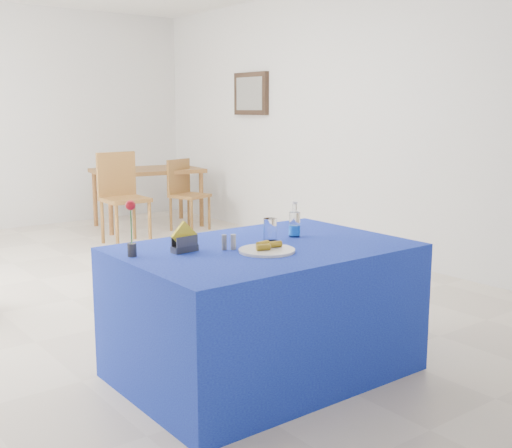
{
  "coord_description": "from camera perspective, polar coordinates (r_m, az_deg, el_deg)",
  "views": [
    {
      "loc": [
        -2.4,
        -4.87,
        1.53
      ],
      "look_at": [
        -0.36,
        -2.21,
        0.92
      ],
      "focal_mm": 45.0,
      "sensor_mm": 36.0,
      "label": 1
    }
  ],
  "objects": [
    {
      "name": "water_bottle",
      "position": [
        3.88,
        3.45,
        -0.09
      ],
      "size": [
        0.07,
        0.07,
        0.21
      ],
      "color": "silver",
      "rests_on": "blue_table"
    },
    {
      "name": "rose_vase",
      "position": [
        3.41,
        -11.03,
        -0.44
      ],
      "size": [
        0.05,
        0.05,
        0.3
      ],
      "color": "#27272C",
      "rests_on": "blue_table"
    },
    {
      "name": "drinking_glass",
      "position": [
        3.77,
        1.27,
        -0.48
      ],
      "size": [
        0.08,
        0.08,
        0.13
      ],
      "primitive_type": "cylinder",
      "color": "white",
      "rests_on": "blue_table"
    },
    {
      "name": "oak_table",
      "position": [
        8.42,
        -9.64,
        4.35
      ],
      "size": [
        1.43,
        1.03,
        0.76
      ],
      "color": "olive",
      "rests_on": "floor"
    },
    {
      "name": "plate",
      "position": [
        3.48,
        0.97,
        -2.37
      ],
      "size": [
        0.31,
        0.31,
        0.01
      ],
      "primitive_type": "cylinder",
      "color": "silver",
      "rests_on": "blue_table"
    },
    {
      "name": "salt_shaker",
      "position": [
        3.53,
        -2.03,
        -1.61
      ],
      "size": [
        0.03,
        0.03,
        0.08
      ],
      "primitive_type": "cylinder",
      "color": "gray",
      "rests_on": "blue_table"
    },
    {
      "name": "blue_table",
      "position": [
        3.73,
        0.71,
        -7.66
      ],
      "size": [
        1.6,
        1.1,
        0.76
      ],
      "color": "#101894",
      "rests_on": "floor"
    },
    {
      "name": "floor",
      "position": [
        5.64,
        -10.79,
        -5.61
      ],
      "size": [
        7.0,
        7.0,
        0.0
      ],
      "primitive_type": "plane",
      "color": "beige",
      "rests_on": "ground"
    },
    {
      "name": "napkin_holder",
      "position": [
        3.49,
        -6.37,
        -1.69
      ],
      "size": [
        0.16,
        0.07,
        0.17
      ],
      "color": "#333338",
      "rests_on": "blue_table"
    },
    {
      "name": "chair_bg_left",
      "position": [
        7.43,
        -11.89,
        2.88
      ],
      "size": [
        0.47,
        0.47,
        1.03
      ],
      "rotation": [
        0.0,
        0.0,
        -0.02
      ],
      "color": "brown",
      "rests_on": "floor"
    },
    {
      "name": "picture_art",
      "position": [
        8.09,
        -0.59,
        11.51
      ],
      "size": [
        0.02,
        0.52,
        0.4
      ],
      "primitive_type": "cube",
      "color": "#998C66",
      "rests_on": "room_shell"
    },
    {
      "name": "room_shell",
      "position": [
        5.44,
        -11.42,
        12.41
      ],
      "size": [
        7.0,
        7.0,
        7.0
      ],
      "color": "silver",
      "rests_on": "ground"
    },
    {
      "name": "chair_bg_right",
      "position": [
        8.14,
        -6.35,
        3.07
      ],
      "size": [
        0.5,
        0.5,
        0.89
      ],
      "rotation": [
        0.0,
        0.0,
        0.31
      ],
      "color": "brown",
      "rests_on": "floor"
    },
    {
      "name": "banana_pieces",
      "position": [
        3.49,
        1.01,
        -1.89
      ],
      "size": [
        0.18,
        0.12,
        0.04
      ],
      "color": "gold",
      "rests_on": "plate"
    },
    {
      "name": "picture_frame",
      "position": [
        8.1,
        -0.44,
        11.51
      ],
      "size": [
        0.06,
        0.64,
        0.52
      ],
      "primitive_type": "cube",
      "color": "black",
      "rests_on": "room_shell"
    },
    {
      "name": "pepper_shaker",
      "position": [
        3.52,
        -2.84,
        -1.64
      ],
      "size": [
        0.03,
        0.03,
        0.08
      ],
      "primitive_type": "cylinder",
      "color": "#5C5C60",
      "rests_on": "blue_table"
    }
  ]
}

